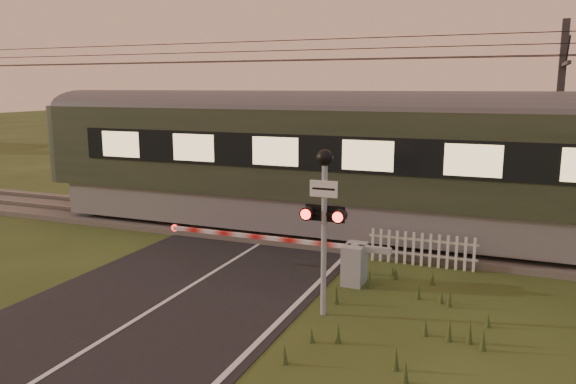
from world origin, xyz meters
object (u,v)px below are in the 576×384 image
at_px(boom_gate, 343,260).
at_px(catenary_mast, 557,128).
at_px(crossing_signal, 324,203).
at_px(picket_fence, 422,249).

bearing_deg(boom_gate, catenary_mast, 51.41).
relative_size(crossing_signal, picket_fence, 1.21).
bearing_deg(catenary_mast, crossing_signal, -119.75).
xyz_separation_m(crossing_signal, picket_fence, (1.41, 4.05, -1.94)).
distance_m(boom_gate, picket_fence, 2.53).
height_order(boom_gate, crossing_signal, crossing_signal).
relative_size(boom_gate, crossing_signal, 1.74).
height_order(crossing_signal, picket_fence, crossing_signal).
bearing_deg(catenary_mast, picket_fence, -128.36).
distance_m(crossing_signal, catenary_mast, 9.47).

